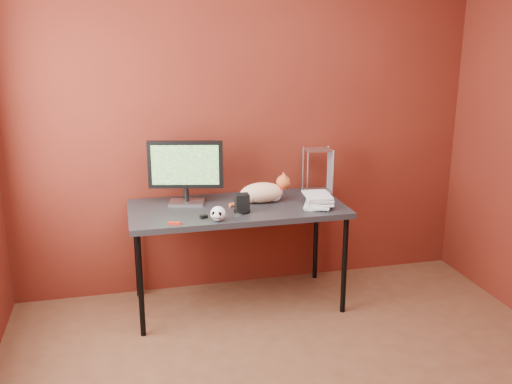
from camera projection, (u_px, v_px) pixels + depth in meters
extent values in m
cube|color=#55170F|center=(246.00, 119.00, 4.23)|extent=(3.50, 0.02, 2.60)
cube|color=black|center=(237.00, 209.00, 4.00)|extent=(1.50, 0.70, 0.04)
cylinder|color=black|center=(141.00, 286.00, 3.66)|extent=(0.04, 0.04, 0.71)
cylinder|color=black|center=(344.00, 265.00, 3.98)|extent=(0.04, 0.04, 0.71)
cylinder|color=black|center=(137.00, 252.00, 4.22)|extent=(0.04, 0.04, 0.71)
cylinder|color=black|center=(316.00, 236.00, 4.54)|extent=(0.04, 0.04, 0.71)
cube|color=#B8B9BD|center=(187.00, 202.00, 4.05)|extent=(0.27, 0.22, 0.02)
cylinder|color=black|center=(186.00, 194.00, 4.03)|extent=(0.03, 0.03, 0.10)
cube|color=black|center=(185.00, 165.00, 3.97)|extent=(0.52, 0.15, 0.34)
cube|color=#1B4C14|center=(185.00, 165.00, 3.97)|extent=(0.46, 0.11, 0.28)
ellipsoid|color=orange|center=(262.00, 193.00, 4.06)|extent=(0.32, 0.18, 0.14)
ellipsoid|color=orange|center=(250.00, 195.00, 4.05)|extent=(0.15, 0.14, 0.12)
sphere|color=white|center=(274.00, 195.00, 4.08)|extent=(0.10, 0.10, 0.10)
sphere|color=#BE5125|center=(283.00, 182.00, 4.07)|extent=(0.10, 0.10, 0.10)
cone|color=#BE5125|center=(285.00, 176.00, 4.03)|extent=(0.03, 0.03, 0.04)
cone|color=#BE5125|center=(283.00, 174.00, 4.08)|extent=(0.03, 0.03, 0.04)
cylinder|color=red|center=(281.00, 187.00, 4.08)|extent=(0.07, 0.07, 0.01)
cylinder|color=#BE5125|center=(239.00, 203.00, 4.01)|extent=(0.16, 0.08, 0.03)
ellipsoid|color=white|center=(218.00, 214.00, 3.67)|extent=(0.10, 0.10, 0.10)
ellipsoid|color=black|center=(216.00, 214.00, 3.62)|extent=(0.03, 0.02, 0.03)
ellipsoid|color=black|center=(222.00, 213.00, 3.63)|extent=(0.03, 0.02, 0.03)
cube|color=black|center=(219.00, 218.00, 3.63)|extent=(0.05, 0.02, 0.01)
cylinder|color=black|center=(242.00, 211.00, 3.85)|extent=(0.11, 0.11, 0.02)
cube|color=black|center=(242.00, 202.00, 3.84)|extent=(0.09, 0.08, 0.11)
imported|color=beige|center=(306.00, 189.00, 3.98)|extent=(0.26, 0.29, 0.24)
imported|color=beige|center=(307.00, 155.00, 3.91)|extent=(0.24, 0.28, 0.24)
imported|color=beige|center=(308.00, 120.00, 3.84)|extent=(0.23, 0.27, 0.24)
imported|color=beige|center=(309.00, 84.00, 3.78)|extent=(0.20, 0.26, 0.24)
cylinder|color=#B8B9BD|center=(309.00, 174.00, 4.20)|extent=(0.01, 0.01, 0.34)
cylinder|color=#B8B9BD|center=(334.00, 172.00, 4.25)|extent=(0.01, 0.01, 0.34)
cylinder|color=#B8B9BD|center=(302.00, 169.00, 4.35)|extent=(0.01, 0.01, 0.34)
cylinder|color=#B8B9BD|center=(326.00, 167.00, 4.40)|extent=(0.01, 0.01, 0.34)
cube|color=#B8B9BD|center=(317.00, 191.00, 4.34)|extent=(0.21, 0.18, 0.01)
cube|color=#B8B9BD|center=(318.00, 150.00, 4.26)|extent=(0.21, 0.18, 0.01)
cube|color=#A9180D|center=(175.00, 223.00, 3.61)|extent=(0.08, 0.05, 0.02)
cube|color=black|center=(204.00, 217.00, 3.73)|extent=(0.05, 0.04, 0.02)
cylinder|color=#B8B9BD|center=(238.00, 215.00, 3.79)|extent=(0.05, 0.05, 0.00)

